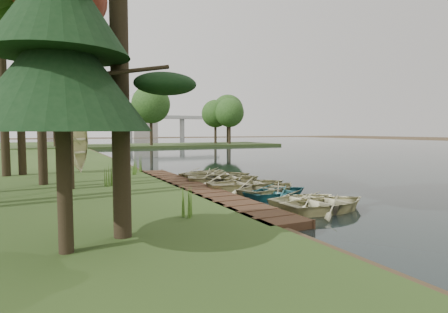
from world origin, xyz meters
name	(u,v)px	position (x,y,z in m)	size (l,w,h in m)	color
ground	(224,190)	(0.00, 0.00, 0.00)	(300.00, 300.00, 0.00)	#3D2F1D
water	(361,153)	(30.00, 20.00, 0.03)	(130.00, 200.00, 0.05)	black
boardwalk	(194,189)	(-1.60, 0.00, 0.15)	(1.60, 16.00, 0.30)	#3B2617
peninsula	(143,146)	(8.00, 50.00, 0.23)	(50.00, 14.00, 0.45)	#2F411D
far_trees	(124,111)	(4.67, 50.00, 6.43)	(45.60, 5.60, 8.80)	black
bridge	(107,119)	(12.31, 120.00, 7.08)	(95.90, 4.00, 8.60)	#A5A5A0
building_a	(144,116)	(30.00, 140.00, 9.00)	(10.00, 8.00, 18.00)	#A5A5A0
building_b	(52,123)	(-5.00, 145.00, 6.00)	(8.00, 8.00, 12.00)	#A5A5A0
rowboat_0	(327,201)	(1.17, -6.27, 0.43)	(2.60, 3.64, 0.75)	beige
rowboat_1	(304,197)	(1.13, -5.00, 0.36)	(2.15, 3.01, 0.62)	beige
rowboat_2	(279,190)	(1.09, -3.25, 0.39)	(2.32, 3.25, 0.67)	teal
rowboat_3	(270,187)	(1.22, -2.37, 0.42)	(2.56, 3.58, 0.74)	beige
rowboat_4	(248,182)	(0.84, -0.96, 0.46)	(2.81, 3.93, 0.81)	beige
rowboat_5	(236,180)	(1.04, 0.65, 0.36)	(2.13, 2.99, 0.62)	beige
rowboat_6	(224,177)	(0.74, 1.55, 0.46)	(2.81, 3.94, 0.82)	beige
rowboat_7	(217,174)	(1.09, 3.12, 0.45)	(2.78, 3.89, 0.81)	beige
rowboat_8	(204,172)	(0.90, 4.64, 0.41)	(2.46, 3.44, 0.71)	beige
stored_rowboat	(80,167)	(-6.06, 8.65, 0.69)	(2.69, 3.76, 0.78)	beige
pine_tree	(60,35)	(-7.69, -7.97, 5.02)	(3.80, 3.80, 7.78)	black
reeds_0	(190,202)	(-4.03, -5.92, 0.77)	(0.60, 0.60, 0.95)	#3F661E
reeds_1	(110,176)	(-5.23, 1.91, 0.80)	(0.60, 0.60, 1.00)	#3F661E
reeds_2	(132,168)	(-3.26, 6.08, 0.73)	(0.60, 0.60, 0.86)	#3F661E
reeds_3	(138,163)	(-2.60, 7.44, 0.86)	(0.60, 0.60, 1.11)	#3F661E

